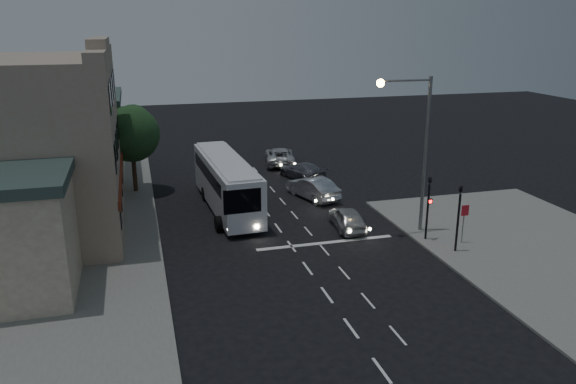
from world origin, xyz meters
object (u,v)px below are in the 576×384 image
object	(u,v)px
car_suv	(347,218)
traffic_signal_side	(459,210)
tour_bus	(226,182)
car_sedan_c	(280,156)
car_sedan_a	(313,188)
regulatory_sign	(464,218)
street_tree	(131,131)
streetlight	(416,137)
car_sedan_b	(303,171)
traffic_signal_main	(428,200)

from	to	relation	value
car_suv	traffic_signal_side	size ratio (longest dim) A/B	0.96
tour_bus	car_sedan_c	world-z (taller)	tour_bus
car_sedan_a	car_sedan_c	distance (m)	10.17
tour_bus	regulatory_sign	size ratio (longest dim) A/B	5.19
traffic_signal_side	street_tree	bearing A→B (deg)	135.50
car_suv	regulatory_sign	bearing A→B (deg)	147.67
car_sedan_c	streetlight	xyz separation A→B (m)	(3.28, -18.06, 5.01)
car_sedan_b	regulatory_sign	distance (m)	16.07
traffic_signal_main	regulatory_sign	world-z (taller)	traffic_signal_main
tour_bus	street_tree	world-z (taller)	street_tree
car_suv	car_sedan_b	distance (m)	11.32
traffic_signal_side	streetlight	xyz separation A→B (m)	(-0.96, 3.40, 3.31)
traffic_signal_main	streetlight	size ratio (longest dim) A/B	0.46
car_suv	car_sedan_c	world-z (taller)	car_sedan_c
tour_bus	car_suv	distance (m)	8.55
car_suv	streetlight	distance (m)	6.29
car_sedan_c	traffic_signal_side	world-z (taller)	traffic_signal_side
regulatory_sign	streetlight	bearing A→B (deg)	128.75
tour_bus	car_sedan_a	size ratio (longest dim) A/B	2.46
tour_bus	car_sedan_c	bearing A→B (deg)	56.65
traffic_signal_main	street_tree	size ratio (longest dim) A/B	0.66
street_tree	regulatory_sign	bearing A→B (deg)	-41.08
car_sedan_b	streetlight	size ratio (longest dim) A/B	0.52
traffic_signal_main	regulatory_sign	distance (m)	2.14
car_sedan_b	traffic_signal_main	distance (m)	14.74
car_sedan_a	traffic_signal_side	world-z (taller)	traffic_signal_side
traffic_signal_main	traffic_signal_side	xyz separation A→B (m)	(0.70, -1.98, 0.00)
streetlight	street_tree	xyz separation A→B (m)	(-15.55, 12.82, -1.23)
tour_bus	car_sedan_b	bearing A→B (deg)	36.65
car_sedan_b	traffic_signal_side	world-z (taller)	traffic_signal_side
street_tree	traffic_signal_main	bearing A→B (deg)	-42.03
car_sedan_b	streetlight	distance (m)	14.13
tour_bus	car_sedan_b	xyz separation A→B (m)	(6.98, 5.73, -1.20)
tour_bus	street_tree	size ratio (longest dim) A/B	1.84
car_sedan_b	street_tree	size ratio (longest dim) A/B	0.75
car_suv	street_tree	bearing A→B (deg)	-37.77
car_sedan_c	traffic_signal_main	bearing A→B (deg)	111.41
car_sedan_b	car_suv	bearing A→B (deg)	69.16
car_sedan_a	street_tree	xyz separation A→B (m)	(-12.04, 4.93, 3.73)
tour_bus	car_sedan_a	bearing A→B (deg)	3.88
regulatory_sign	car_sedan_c	bearing A→B (deg)	104.34
regulatory_sign	street_tree	distance (m)	23.40
regulatory_sign	traffic_signal_main	bearing A→B (deg)	149.16
car_sedan_b	car_sedan_c	distance (m)	5.18
traffic_signal_main	street_tree	bearing A→B (deg)	137.97
car_sedan_b	traffic_signal_main	bearing A→B (deg)	84.12
car_suv	car_sedan_a	size ratio (longest dim) A/B	0.85
streetlight	regulatory_sign	bearing A→B (deg)	-51.25
car_suv	car_sedan_c	xyz separation A→B (m)	(0.08, 16.46, 0.06)
regulatory_sign	street_tree	xyz separation A→B (m)	(-17.51, 15.26, 2.90)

